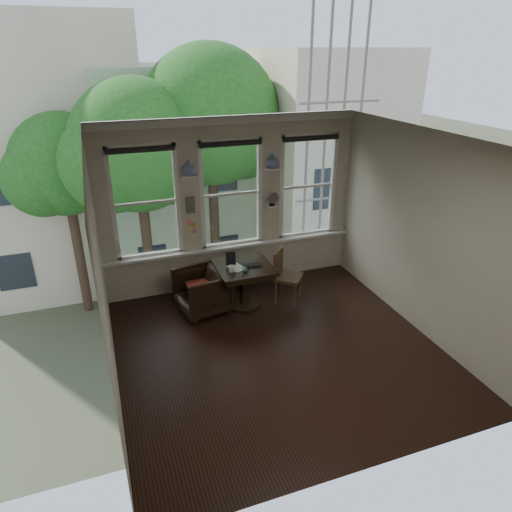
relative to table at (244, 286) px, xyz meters
name	(u,v)px	position (x,y,z in m)	size (l,w,h in m)	color
ground	(278,349)	(0.08, -1.33, -0.38)	(4.50, 4.50, 0.00)	black
ceiling	(283,140)	(0.08, -1.33, 2.62)	(4.50, 4.50, 0.00)	silver
wall_back	(231,205)	(0.08, 0.92, 1.12)	(4.50, 4.50, 0.00)	beige
wall_front	(375,353)	(0.08, -3.58, 1.12)	(4.50, 4.50, 0.00)	beige
wall_left	(102,282)	(-2.17, -1.33, 1.12)	(4.50, 4.50, 0.00)	beige
wall_right	(421,234)	(2.33, -1.33, 1.12)	(4.50, 4.50, 0.00)	beige
window_left	(145,202)	(-1.37, 0.92, 1.32)	(1.10, 0.12, 1.90)	white
window_center	(231,194)	(0.08, 0.92, 1.32)	(1.10, 0.12, 1.90)	white
window_right	(307,186)	(1.53, 0.92, 1.32)	(1.10, 0.12, 1.90)	white
shelf_left	(189,176)	(-0.65, 0.82, 1.73)	(0.26, 0.16, 0.03)	white
shelf_right	(272,169)	(0.80, 0.82, 1.73)	(0.26, 0.16, 0.03)	white
intercom	(190,205)	(-0.65, 0.85, 1.23)	(0.14, 0.06, 0.28)	#59544F
sticky_notes	(192,224)	(-0.65, 0.86, 0.88)	(0.16, 0.01, 0.24)	pink
desk_fan	(272,201)	(0.80, 0.80, 1.16)	(0.20, 0.20, 0.24)	#59544F
vase_left	(188,168)	(-0.65, 0.82, 1.86)	(0.24, 0.24, 0.25)	silver
vase_right	(272,161)	(0.80, 0.82, 1.86)	(0.24, 0.24, 0.25)	silver
table	(244,286)	(0.00, 0.00, 0.00)	(0.90, 0.90, 0.75)	black
armchair_left	(202,291)	(-0.70, 0.08, -0.01)	(0.78, 0.80, 0.73)	black
cushion_red	(202,287)	(-0.70, 0.08, 0.08)	(0.45, 0.45, 0.06)	maroon
side_chair_right	(289,277)	(0.77, -0.09, 0.09)	(0.42, 0.42, 0.92)	#432D18
laptop	(253,266)	(0.12, -0.09, 0.39)	(0.32, 0.20, 0.02)	black
mug	(231,269)	(-0.25, -0.15, 0.43)	(0.11, 0.11, 0.10)	white
drinking_glass	(246,270)	(-0.04, -0.24, 0.42)	(0.11, 0.11, 0.09)	white
tablet	(231,259)	(-0.19, 0.11, 0.48)	(0.16, 0.02, 0.22)	black
papers	(237,267)	(-0.13, -0.02, 0.38)	(0.22, 0.30, 0.00)	silver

